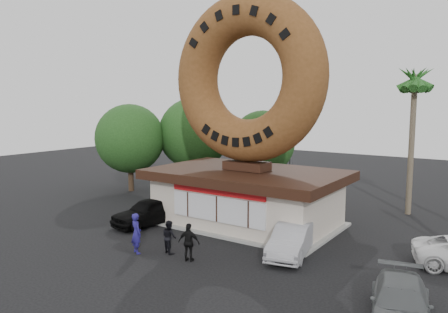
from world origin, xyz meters
The scene contains 14 objects.
ground centered at (0.00, 0.00, 0.00)m, with size 90.00×90.00×0.00m, color black.
donut_shop centered at (0.00, 5.98, 1.77)m, with size 11.20×7.20×3.80m.
giant_donut centered at (0.00, 6.00, 8.66)m, with size 9.72×9.72×2.48m, color brown.
tree_west centered at (-9.50, 13.00, 4.64)m, with size 6.00×6.00×7.65m.
tree_mid centered at (-4.00, 15.00, 4.02)m, with size 5.20×5.20×6.63m.
tree_far centered at (-13.00, 9.00, 4.33)m, with size 5.60×5.60×7.14m.
palm_near centered at (7.50, 14.00, 8.41)m, with size 2.60×2.60×9.75m.
street_lamp centered at (-1.86, 16.00, 4.48)m, with size 2.11×0.20×8.00m.
person_left centered at (-1.75, -1.36, 0.99)m, with size 0.72×0.47×1.97m, color navy.
person_center centered at (-0.44, -0.45, 0.81)m, with size 0.78×0.61×1.61m, color black.
person_right centered at (1.05, -0.78, 0.89)m, with size 1.05×0.44×1.79m, color black.
car_black centered at (-4.74, 2.60, 0.80)m, with size 1.88×4.68×1.59m, color black.
car_silver centered at (4.57, 2.67, 0.74)m, with size 1.56×4.46×1.47m, color #ACACB1.
car_grey centered at (10.41, -1.25, 0.68)m, with size 1.90×4.68×1.36m, color slate.
Camera 1 is at (13.34, -15.84, 7.31)m, focal length 35.00 mm.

